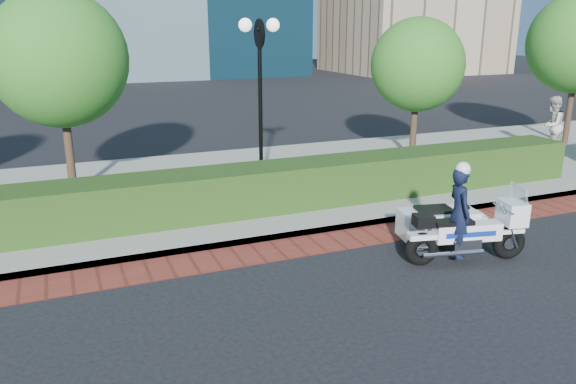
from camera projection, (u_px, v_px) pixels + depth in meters
name	position (u px, v px, depth m)	size (l,w,h in m)	color
ground	(311.00, 281.00, 9.56)	(120.00, 120.00, 0.00)	black
brick_strip	(278.00, 250.00, 10.89)	(60.00, 1.00, 0.01)	maroon
sidewalk	(216.00, 187.00, 14.85)	(60.00, 8.00, 0.15)	gray
hedge_main	(244.00, 190.00, 12.56)	(18.00, 1.20, 1.00)	#173210
lamppost	(260.00, 78.00, 13.69)	(1.02, 0.70, 4.21)	black
tree_b	(59.00, 59.00, 13.05)	(3.20, 3.20, 4.89)	#332319
tree_c	(418.00, 65.00, 16.84)	(2.80, 2.80, 4.30)	#332319
police_motorcycle	(454.00, 223.00, 10.47)	(2.34, 1.91, 1.91)	black
pedestrian	(552.00, 125.00, 18.08)	(0.92, 0.72, 1.89)	#BBB3A6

